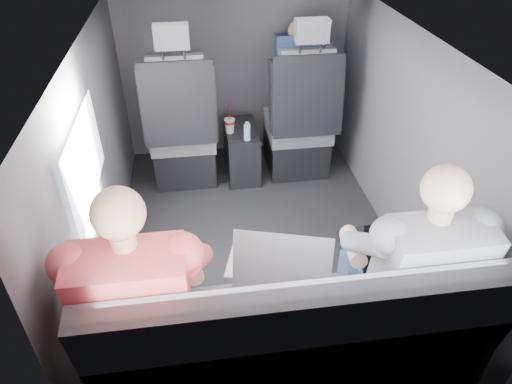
{
  "coord_description": "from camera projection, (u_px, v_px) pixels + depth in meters",
  "views": [
    {
      "loc": [
        -0.33,
        -2.27,
        2.04
      ],
      "look_at": [
        -0.02,
        -0.05,
        0.45
      ],
      "focal_mm": 32.0,
      "sensor_mm": 36.0,
      "label": 1
    }
  ],
  "objects": [
    {
      "name": "floor",
      "position": [
        258.0,
        243.0,
        3.05
      ],
      "size": [
        2.6,
        2.6,
        0.0
      ],
      "primitive_type": "plane",
      "color": "black",
      "rests_on": "ground"
    },
    {
      "name": "ceiling",
      "position": [
        258.0,
        39.0,
        2.27
      ],
      "size": [
        2.6,
        2.6,
        0.0
      ],
      "primitive_type": "plane",
      "rotation": [
        3.14,
        0.0,
        0.0
      ],
      "color": "#B2B2AD",
      "rests_on": "panel_back"
    },
    {
      "name": "panel_left",
      "position": [
        99.0,
        167.0,
        2.56
      ],
      "size": [
        0.02,
        2.6,
        1.35
      ],
      "primitive_type": "cube",
      "color": "#56565B",
      "rests_on": "floor"
    },
    {
      "name": "panel_right",
      "position": [
        404.0,
        145.0,
        2.76
      ],
      "size": [
        0.02,
        2.6,
        1.35
      ],
      "primitive_type": "cube",
      "color": "#56565B",
      "rests_on": "floor"
    },
    {
      "name": "panel_front",
      "position": [
        235.0,
        75.0,
        3.71
      ],
      "size": [
        1.8,
        0.02,
        1.35
      ],
      "primitive_type": "cube",
      "color": "#56565B",
      "rests_on": "floor"
    },
    {
      "name": "panel_back",
      "position": [
        311.0,
        342.0,
        1.61
      ],
      "size": [
        1.8,
        0.02,
        1.35
      ],
      "primitive_type": "cube",
      "color": "#56565B",
      "rests_on": "floor"
    },
    {
      "name": "side_window",
      "position": [
        86.0,
        160.0,
        2.19
      ],
      "size": [
        0.02,
        0.75,
        0.42
      ],
      "primitive_type": "cube",
      "color": "white",
      "rests_on": "panel_left"
    },
    {
      "name": "seatbelt",
      "position": [
        308.0,
        87.0,
        3.18
      ],
      "size": [
        0.35,
        0.11,
        0.59
      ],
      "primitive_type": "cube",
      "rotation": [
        -0.14,
        0.49,
        0.0
      ],
      "color": "black",
      "rests_on": "front_seat_right"
    },
    {
      "name": "front_seat_left",
      "position": [
        183.0,
        135.0,
        3.45
      ],
      "size": [
        0.52,
        0.58,
        1.26
      ],
      "color": "black",
      "rests_on": "floor"
    },
    {
      "name": "front_seat_right",
      "position": [
        299.0,
        127.0,
        3.55
      ],
      "size": [
        0.52,
        0.58,
        1.26
      ],
      "color": "black",
      "rests_on": "floor"
    },
    {
      "name": "center_console",
      "position": [
        242.0,
        151.0,
        3.65
      ],
      "size": [
        0.24,
        0.48,
        0.41
      ],
      "color": "black",
      "rests_on": "floor"
    },
    {
      "name": "rear_bench",
      "position": [
        292.0,
        349.0,
        2.01
      ],
      "size": [
        1.6,
        0.57,
        0.92
      ],
      "color": "#5A5A5F",
      "rests_on": "floor"
    },
    {
      "name": "soda_cup",
      "position": [
        230.0,
        125.0,
        3.45
      ],
      "size": [
        0.08,
        0.08,
        0.24
      ],
      "color": "white",
      "rests_on": "center_console"
    },
    {
      "name": "water_bottle",
      "position": [
        247.0,
        132.0,
        3.35
      ],
      "size": [
        0.05,
        0.05,
        0.14
      ],
      "color": "#9EB8D7",
      "rests_on": "center_console"
    },
    {
      "name": "laptop_white",
      "position": [
        153.0,
        270.0,
        1.96
      ],
      "size": [
        0.35,
        0.36,
        0.22
      ],
      "color": "silver",
      "rests_on": "passenger_rear_left"
    },
    {
      "name": "laptop_silver",
      "position": [
        276.0,
        262.0,
        1.99
      ],
      "size": [
        0.47,
        0.46,
        0.28
      ],
      "color": "#BABABF",
      "rests_on": "rear_bench"
    },
    {
      "name": "laptop_black",
      "position": [
        387.0,
        241.0,
        2.11
      ],
      "size": [
        0.38,
        0.37,
        0.25
      ],
      "color": "black",
      "rests_on": "passenger_rear_right"
    },
    {
      "name": "passenger_rear_left",
      "position": [
        143.0,
        298.0,
        1.83
      ],
      "size": [
        0.51,
        0.63,
        1.23
      ],
      "color": "#34353A",
      "rests_on": "rear_bench"
    },
    {
      "name": "passenger_rear_right",
      "position": [
        406.0,
        271.0,
        1.97
      ],
      "size": [
        0.5,
        0.62,
        1.22
      ],
      "color": "navy",
      "rests_on": "rear_bench"
    },
    {
      "name": "passenger_front_right",
      "position": [
        298.0,
        73.0,
        3.56
      ],
      "size": [
        0.37,
        0.37,
        0.72
      ],
      "color": "navy",
      "rests_on": "front_seat_right"
    }
  ]
}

